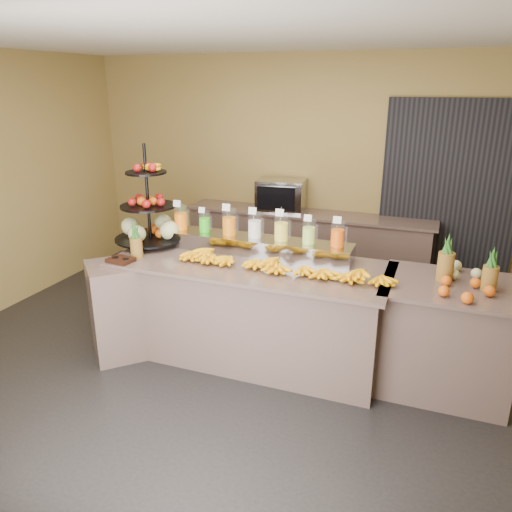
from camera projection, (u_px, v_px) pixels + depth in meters
The scene contains 20 objects.
ground at pixel (238, 370), 4.49m from camera, with size 6.00×6.00×0.00m, color black.
room_envelope at pixel (288, 150), 4.51m from camera, with size 6.04×5.02×2.82m.
buffet_counter at pixel (237, 310), 4.61m from camera, with size 2.75×1.25×0.93m.
right_counter at pixel (445, 336), 4.12m from camera, with size 1.08×0.88×0.93m.
back_ledge at pixel (306, 248), 6.33m from camera, with size 3.10×0.55×0.93m.
pitcher_tray at pixel (255, 245), 4.69m from camera, with size 1.85×0.30×0.15m, color gray.
juice_pitcher_orange_a at pixel (181, 219), 4.90m from camera, with size 0.13×0.13×0.32m.
juice_pitcher_green at pixel (205, 223), 4.82m from camera, with size 0.11×0.11×0.27m.
juice_pitcher_orange_b at pixel (229, 223), 4.72m from camera, with size 0.13×0.14×0.32m.
juice_pitcher_milk at pixel (255, 227), 4.64m from camera, with size 0.13×0.13×0.31m.
juice_pitcher_lemon at pixel (281, 229), 4.55m from camera, with size 0.13×0.14×0.32m.
juice_pitcher_lime at pixel (309, 233), 4.46m from camera, with size 0.12×0.12×0.29m.
juice_pitcher_orange_c at pixel (338, 236), 4.37m from camera, with size 0.12×0.13×0.30m.
banana_heap at pixel (278, 264), 4.25m from camera, with size 1.93×0.17×0.16m.
fruit_stand at pixel (154, 220), 4.90m from camera, with size 0.89×0.89×0.98m.
condiment_caddy at pixel (121, 260), 4.47m from camera, with size 0.22×0.17×0.03m, color black.
pineapple_left_a at pixel (136, 244), 4.55m from camera, with size 0.11×0.11×0.35m.
pineapple_left_b at pixel (182, 225), 5.11m from camera, with size 0.12×0.12×0.39m.
right_fruit_pile at pixel (464, 280), 3.85m from camera, with size 0.45×0.43×0.24m.
oven_warmer at pixel (281, 195), 6.23m from camera, with size 0.58×0.41×0.39m, color gray.
Camera 1 is at (1.55, -3.59, 2.45)m, focal length 35.00 mm.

